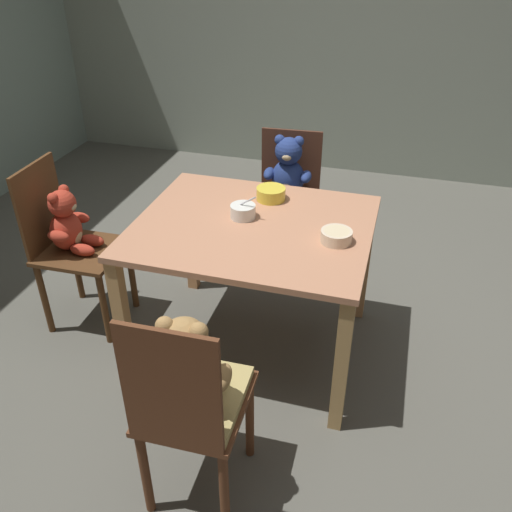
{
  "coord_description": "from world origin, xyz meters",
  "views": [
    {
      "loc": [
        0.63,
        -2.13,
        1.96
      ],
      "look_at": [
        0.0,
        0.05,
        0.53
      ],
      "focal_mm": 37.94,
      "sensor_mm": 36.0,
      "label": 1
    }
  ],
  "objects_px": {
    "porridge_bowl_yellow_far_center": "(271,193)",
    "teddy_chair_near_front": "(190,385)",
    "teddy_chair_near_left": "(69,234)",
    "teddy_chair_far_center": "(288,180)",
    "porridge_bowl_white_center": "(243,211)",
    "dining_table": "(253,243)",
    "porridge_bowl_cream_near_right": "(336,236)"
  },
  "relations": [
    {
      "from": "teddy_chair_near_left",
      "to": "teddy_chair_far_center",
      "type": "relative_size",
      "value": 1.08
    },
    {
      "from": "dining_table",
      "to": "porridge_bowl_yellow_far_center",
      "type": "relative_size",
      "value": 7.47
    },
    {
      "from": "porridge_bowl_cream_near_right",
      "to": "porridge_bowl_yellow_far_center",
      "type": "bearing_deg",
      "value": 139.59
    },
    {
      "from": "teddy_chair_near_front",
      "to": "teddy_chair_near_left",
      "type": "distance_m",
      "value": 1.35
    },
    {
      "from": "teddy_chair_near_front",
      "to": "teddy_chair_far_center",
      "type": "xyz_separation_m",
      "value": [
        -0.08,
        1.8,
        -0.01
      ]
    },
    {
      "from": "teddy_chair_far_center",
      "to": "porridge_bowl_cream_near_right",
      "type": "xyz_separation_m",
      "value": [
        0.44,
        -0.95,
        0.2
      ]
    },
    {
      "from": "dining_table",
      "to": "porridge_bowl_cream_near_right",
      "type": "xyz_separation_m",
      "value": [
        0.4,
        -0.05,
        0.13
      ]
    },
    {
      "from": "teddy_chair_near_left",
      "to": "teddy_chair_far_center",
      "type": "xyz_separation_m",
      "value": [
        0.96,
        0.93,
        0.02
      ]
    },
    {
      "from": "dining_table",
      "to": "teddy_chair_near_front",
      "type": "height_order",
      "value": "teddy_chair_near_front"
    },
    {
      "from": "porridge_bowl_yellow_far_center",
      "to": "teddy_chair_near_front",
      "type": "bearing_deg",
      "value": -89.01
    },
    {
      "from": "porridge_bowl_yellow_far_center",
      "to": "porridge_bowl_white_center",
      "type": "distance_m",
      "value": 0.24
    },
    {
      "from": "porridge_bowl_white_center",
      "to": "porridge_bowl_cream_near_right",
      "type": "bearing_deg",
      "value": -12.46
    },
    {
      "from": "dining_table",
      "to": "teddy_chair_near_left",
      "type": "relative_size",
      "value": 1.19
    },
    {
      "from": "porridge_bowl_cream_near_right",
      "to": "porridge_bowl_yellow_far_center",
      "type": "relative_size",
      "value": 0.95
    },
    {
      "from": "teddy_chair_far_center",
      "to": "porridge_bowl_white_center",
      "type": "xyz_separation_m",
      "value": [
        -0.02,
        -0.85,
        0.2
      ]
    },
    {
      "from": "dining_table",
      "to": "teddy_chair_near_front",
      "type": "bearing_deg",
      "value": -87.82
    },
    {
      "from": "dining_table",
      "to": "porridge_bowl_yellow_far_center",
      "type": "height_order",
      "value": "porridge_bowl_yellow_far_center"
    },
    {
      "from": "teddy_chair_near_left",
      "to": "porridge_bowl_white_center",
      "type": "xyz_separation_m",
      "value": [
        0.93,
        0.08,
        0.23
      ]
    },
    {
      "from": "teddy_chair_near_front",
      "to": "porridge_bowl_white_center",
      "type": "bearing_deg",
      "value": 4.61
    },
    {
      "from": "teddy_chair_near_left",
      "to": "porridge_bowl_cream_near_right",
      "type": "distance_m",
      "value": 1.41
    },
    {
      "from": "teddy_chair_near_left",
      "to": "porridge_bowl_yellow_far_center",
      "type": "relative_size",
      "value": 6.26
    },
    {
      "from": "teddy_chair_near_left",
      "to": "porridge_bowl_yellow_far_center",
      "type": "xyz_separation_m",
      "value": [
        1.01,
        0.31,
        0.23
      ]
    },
    {
      "from": "dining_table",
      "to": "porridge_bowl_yellow_far_center",
      "type": "xyz_separation_m",
      "value": [
        0.01,
        0.27,
        0.14
      ]
    },
    {
      "from": "teddy_chair_near_front",
      "to": "porridge_bowl_white_center",
      "type": "relative_size",
      "value": 7.38
    },
    {
      "from": "teddy_chair_near_front",
      "to": "teddy_chair_far_center",
      "type": "relative_size",
      "value": 1.11
    },
    {
      "from": "porridge_bowl_cream_near_right",
      "to": "teddy_chair_near_front",
      "type": "bearing_deg",
      "value": -113.21
    },
    {
      "from": "porridge_bowl_cream_near_right",
      "to": "porridge_bowl_white_center",
      "type": "relative_size",
      "value": 1.09
    },
    {
      "from": "teddy_chair_far_center",
      "to": "porridge_bowl_cream_near_right",
      "type": "relative_size",
      "value": 6.1
    },
    {
      "from": "teddy_chair_near_front",
      "to": "porridge_bowl_cream_near_right",
      "type": "xyz_separation_m",
      "value": [
        0.36,
        0.85,
        0.19
      ]
    },
    {
      "from": "porridge_bowl_white_center",
      "to": "teddy_chair_near_front",
      "type": "bearing_deg",
      "value": -84.06
    },
    {
      "from": "porridge_bowl_yellow_far_center",
      "to": "porridge_bowl_white_center",
      "type": "xyz_separation_m",
      "value": [
        -0.08,
        -0.22,
        0.0
      ]
    },
    {
      "from": "dining_table",
      "to": "porridge_bowl_white_center",
      "type": "relative_size",
      "value": 8.56
    }
  ]
}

